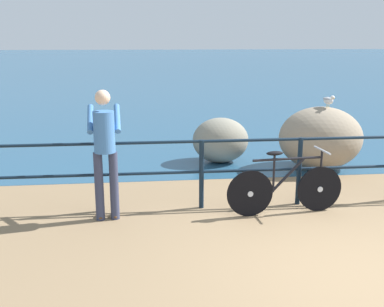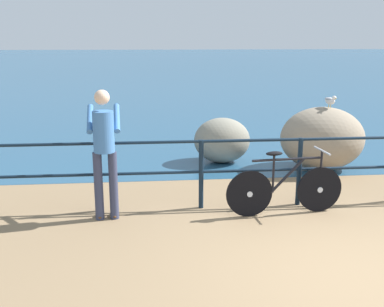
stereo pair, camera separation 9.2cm
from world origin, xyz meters
TOP-DOWN VIEW (x-y plane):
  - ground_plane at (0.00, 20.00)m, footprint 120.00×120.00m
  - sea_surface at (0.00, 48.51)m, footprint 120.00×90.00m
  - promenade_railing at (0.00, 2.13)m, footprint 8.81×0.07m
  - bicycle at (-0.31, 1.78)m, footprint 1.70×0.48m
  - person_at_railing at (-2.79, 1.86)m, footprint 0.47×0.65m
  - breakwater_boulder_main at (1.05, 4.00)m, footprint 1.57×1.35m
  - breakwater_boulder_left at (-0.75, 4.66)m, footprint 1.11×0.94m
  - seagull at (1.12, 3.93)m, footprint 0.18×0.34m

SIDE VIEW (x-z plane):
  - ground_plane at x=0.00m, z-range -0.10..0.00m
  - sea_surface at x=0.00m, z-range 0.00..0.01m
  - bicycle at x=-0.31m, z-range -0.07..0.85m
  - breakwater_boulder_left at x=-0.75m, z-range 0.00..0.90m
  - breakwater_boulder_main at x=1.05m, z-range 0.00..1.18m
  - promenade_railing at x=0.00m, z-range 0.13..1.15m
  - person_at_railing at x=-2.79m, z-range 0.10..1.88m
  - seagull at x=1.12m, z-range 1.20..1.44m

